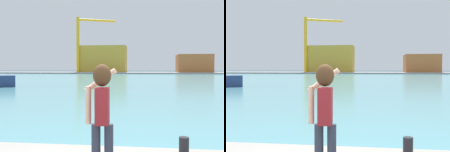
# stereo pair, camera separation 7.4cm
# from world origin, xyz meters

# --- Properties ---
(ground_plane) EXTENTS (220.00, 220.00, 0.00)m
(ground_plane) POSITION_xyz_m (0.00, 50.00, 0.00)
(ground_plane) COLOR #334751
(harbor_water) EXTENTS (140.00, 100.00, 0.02)m
(harbor_water) POSITION_xyz_m (0.00, 52.00, 0.01)
(harbor_water) COLOR #599EA8
(harbor_water) RESTS_ON ground_plane
(far_shore_dock) EXTENTS (140.00, 20.00, 0.37)m
(far_shore_dock) POSITION_xyz_m (0.00, 92.00, 0.18)
(far_shore_dock) COLOR gray
(far_shore_dock) RESTS_ON ground_plane
(person_photographer) EXTENTS (0.53, 0.55, 1.74)m
(person_photographer) POSITION_xyz_m (0.03, 0.25, 1.55)
(person_photographer) COLOR #2D3342
(person_photographer) RESTS_ON quay_promenade
(harbor_bollard) EXTENTS (0.19, 0.19, 0.34)m
(harbor_bollard) POSITION_xyz_m (1.42, 1.60, 0.65)
(harbor_bollard) COLOR black
(harbor_bollard) RESTS_ON quay_promenade
(warehouse_left) EXTENTS (15.70, 8.14, 8.77)m
(warehouse_left) POSITION_xyz_m (-15.42, 93.08, 4.75)
(warehouse_left) COLOR gold
(warehouse_left) RESTS_ON far_shore_dock
(warehouse_right) EXTENTS (10.67, 10.92, 5.71)m
(warehouse_right) POSITION_xyz_m (14.38, 92.82, 3.22)
(warehouse_right) COLOR #B26633
(warehouse_right) RESTS_ON far_shore_dock
(port_crane) EXTENTS (12.11, 6.24, 17.94)m
(port_crane) POSITION_xyz_m (-21.44, 89.40, 11.44)
(port_crane) COLOR yellow
(port_crane) RESTS_ON far_shore_dock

